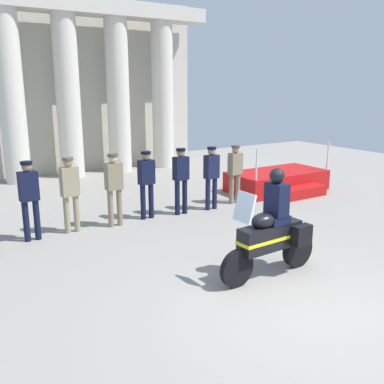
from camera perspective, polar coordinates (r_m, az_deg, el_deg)
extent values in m
plane|color=gray|center=(6.96, 15.18, -14.22)|extent=(28.52, 28.52, 0.00)
cube|color=beige|center=(17.22, -14.10, 13.44)|extent=(8.97, 0.30, 6.38)
cylinder|color=beige|center=(15.56, -22.82, 11.30)|extent=(0.83, 0.83, 5.59)
cylinder|color=beige|center=(15.97, -16.09, 11.88)|extent=(0.83, 0.83, 5.59)
cylinder|color=beige|center=(16.59, -9.75, 12.27)|extent=(0.83, 0.83, 5.59)
cylinder|color=beige|center=(17.39, -3.93, 12.51)|extent=(0.83, 0.83, 5.59)
cube|color=beige|center=(16.46, -13.48, 22.73)|extent=(8.97, 1.03, 0.50)
cube|color=#B71414|center=(13.79, 11.16, 1.48)|extent=(3.07, 1.56, 0.62)
cube|color=#B71414|center=(13.12, 14.19, -0.02)|extent=(1.69, 0.50, 0.31)
cylinder|color=silver|center=(12.18, 8.56, 3.59)|extent=(0.05, 0.05, 0.90)
cylinder|color=silver|center=(14.22, 17.55, 4.58)|extent=(0.05, 0.05, 0.90)
cylinder|color=black|center=(9.73, -21.12, -3.65)|extent=(0.13, 0.13, 0.88)
cylinder|color=black|center=(9.77, -19.86, -3.47)|extent=(0.13, 0.13, 0.88)
cube|color=black|center=(9.56, -20.87, 0.73)|extent=(0.40, 0.25, 0.62)
sphere|color=#997056|center=(9.48, -21.08, 3.16)|extent=(0.21, 0.21, 0.21)
cylinder|color=black|center=(9.47, -21.12, 3.62)|extent=(0.24, 0.24, 0.06)
cylinder|color=gray|center=(9.99, -16.26, -2.92)|extent=(0.13, 0.13, 0.85)
cylinder|color=gray|center=(10.05, -15.05, -2.74)|extent=(0.13, 0.13, 0.85)
cube|color=gray|center=(9.83, -15.94, 1.34)|extent=(0.40, 0.25, 0.65)
sphere|color=tan|center=(9.75, -16.11, 3.81)|extent=(0.21, 0.21, 0.21)
cylinder|color=brown|center=(9.74, -16.14, 4.26)|extent=(0.24, 0.24, 0.06)
cylinder|color=#7A7056|center=(10.18, -10.73, -2.16)|extent=(0.13, 0.13, 0.89)
cylinder|color=#7A7056|center=(10.26, -9.58, -1.99)|extent=(0.13, 0.13, 0.89)
cube|color=#7A7056|center=(10.04, -10.34, 2.06)|extent=(0.40, 0.25, 0.62)
sphere|color=beige|center=(9.96, -10.44, 4.39)|extent=(0.21, 0.21, 0.21)
cylinder|color=#494334|center=(9.95, -10.46, 4.84)|extent=(0.24, 0.24, 0.06)
cylinder|color=black|center=(10.65, -6.50, -1.31)|extent=(0.13, 0.13, 0.88)
cylinder|color=black|center=(10.74, -5.45, -1.15)|extent=(0.13, 0.13, 0.88)
cube|color=black|center=(10.52, -6.07, 2.63)|extent=(0.40, 0.25, 0.59)
sphere|color=#997056|center=(10.45, -6.13, 4.77)|extent=(0.21, 0.21, 0.21)
cylinder|color=black|center=(10.44, -6.14, 5.20)|extent=(0.24, 0.24, 0.06)
cylinder|color=black|center=(10.94, -1.96, -0.74)|extent=(0.13, 0.13, 0.90)
cylinder|color=black|center=(11.05, -0.97, -0.59)|extent=(0.13, 0.13, 0.90)
cube|color=black|center=(10.83, -1.49, 3.14)|extent=(0.40, 0.25, 0.59)
sphere|color=#997056|center=(10.77, -1.50, 5.22)|extent=(0.21, 0.21, 0.21)
cylinder|color=black|center=(10.75, -1.50, 5.64)|extent=(0.24, 0.24, 0.06)
cylinder|color=#141938|center=(11.38, 2.11, -0.31)|extent=(0.13, 0.13, 0.85)
cylinder|color=#141938|center=(11.50, 3.02, -0.16)|extent=(0.13, 0.13, 0.85)
cube|color=#141938|center=(11.28, 2.60, 3.37)|extent=(0.40, 0.25, 0.61)
sphere|color=tan|center=(11.21, 2.63, 5.43)|extent=(0.21, 0.21, 0.21)
cylinder|color=black|center=(11.20, 2.63, 5.83)|extent=(0.24, 0.24, 0.06)
cylinder|color=#7A7056|center=(12.03, 5.26, 0.38)|extent=(0.13, 0.13, 0.83)
cylinder|color=#7A7056|center=(12.16, 6.08, 0.51)|extent=(0.13, 0.13, 0.83)
cube|color=#7A7056|center=(11.95, 5.75, 3.75)|extent=(0.40, 0.25, 0.59)
sphere|color=tan|center=(11.89, 5.80, 5.65)|extent=(0.21, 0.21, 0.21)
cylinder|color=#494334|center=(11.88, 5.81, 6.03)|extent=(0.24, 0.24, 0.06)
cylinder|color=black|center=(7.17, 5.97, -10.05)|extent=(0.64, 0.13, 0.64)
cylinder|color=black|center=(8.13, 13.82, -7.44)|extent=(0.65, 0.17, 0.64)
cube|color=black|center=(7.49, 10.28, -5.85)|extent=(1.25, 0.38, 0.44)
ellipsoid|color=black|center=(7.29, 9.55, -3.73)|extent=(0.53, 0.34, 0.26)
cube|color=yellow|center=(7.50, 10.28, -6.00)|extent=(1.27, 0.39, 0.06)
cube|color=silver|center=(6.90, 6.97, -2.03)|extent=(0.18, 0.41, 0.47)
cube|color=black|center=(7.67, 14.32, -5.58)|extent=(0.37, 0.20, 0.36)
cube|color=black|center=(8.00, 11.52, -4.61)|extent=(0.37, 0.20, 0.36)
cube|color=black|center=(7.48, 11.03, -3.57)|extent=(0.42, 0.36, 0.14)
cube|color=black|center=(7.38, 11.16, -0.98)|extent=(0.28, 0.37, 0.56)
sphere|color=black|center=(7.27, 11.20, 2.12)|extent=(0.26, 0.26, 0.26)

